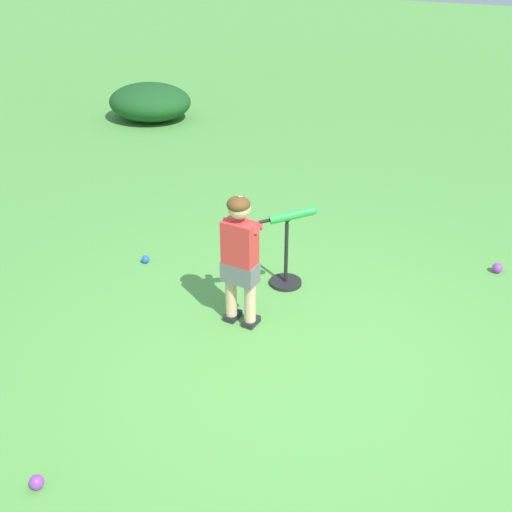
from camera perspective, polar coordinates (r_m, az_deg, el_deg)
The scene contains 7 objects.
ground_plane at distance 4.79m, azimuth 3.36°, elevation -9.47°, with size 40.00×40.00×0.00m, color #519942.
child_batter at distance 4.90m, azimuth -1.13°, elevation 0.62°, with size 0.61×0.57×1.08m.
play_ball_center_lawn at distance 4.12m, azimuth -18.49°, elevation -18.11°, with size 0.09×0.09×0.09m, color purple.
play_ball_behind_batter at distance 6.26m, azimuth 20.20°, elevation -0.97°, with size 0.09×0.09×0.09m, color purple.
play_ball_midfield at distance 6.12m, azimuth -9.56°, elevation -0.28°, with size 0.07×0.07×0.07m, color blue.
batting_tee at distance 5.68m, azimuth 2.59°, elevation -1.52°, with size 0.28×0.28×0.62m.
shrub_left_background at distance 10.30m, azimuth -9.18°, elevation 13.06°, with size 1.26×1.11×0.54m, color #194C1E.
Camera 1 is at (1.26, -3.57, 2.94)m, focal length 46.13 mm.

